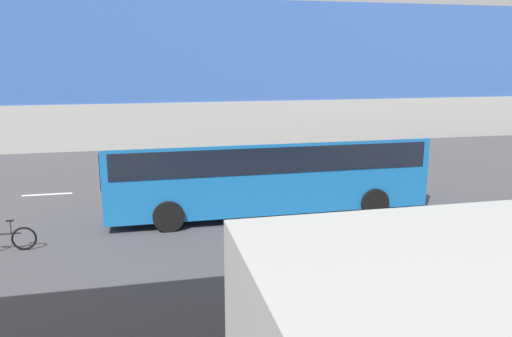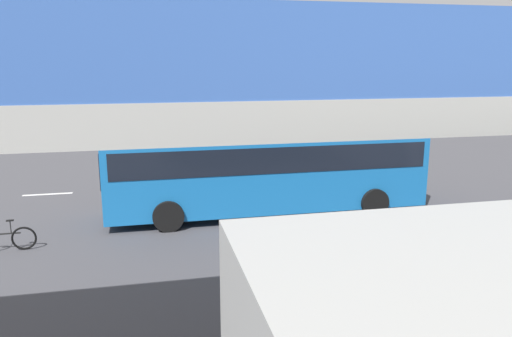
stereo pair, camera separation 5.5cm
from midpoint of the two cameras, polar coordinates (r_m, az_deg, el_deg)
The scene contains 9 objects.
ground at distance 19.52m, azimuth -0.91°, elevation -4.21°, with size 80.00×80.00×0.00m, color #424247.
city_bus at distance 18.12m, azimuth 1.21°, elevation 0.62°, with size 11.54×2.85×3.15m.
bicycle_black at distance 16.62m, azimuth -26.92°, elevation -7.26°, with size 1.77×0.44×0.96m.
lane_dash_leftmost at distance 25.34m, azimuth 15.44°, elevation -0.76°, with size 2.00×0.20×0.01m, color silver.
lane_dash_left at distance 23.74m, azimuth 6.89°, elevation -1.27°, with size 2.00×0.20×0.01m, color silver.
lane_dash_centre at distance 22.74m, azimuth -2.66°, elevation -1.80°, with size 2.00×0.20×0.01m, color silver.
lane_dash_right at distance 22.42m, azimuth -12.79°, elevation -2.31°, with size 2.00×0.20×0.01m, color silver.
lane_dash_rightmost at distance 22.81m, azimuth -22.89°, elevation -2.75°, with size 2.00×0.20×0.01m, color silver.
pedestrian_overpass at distance 7.87m, azimuth 16.44°, elevation 4.72°, with size 31.70×2.60×6.22m.
Camera 1 is at (3.84, 18.30, 5.59)m, focal length 34.88 mm.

